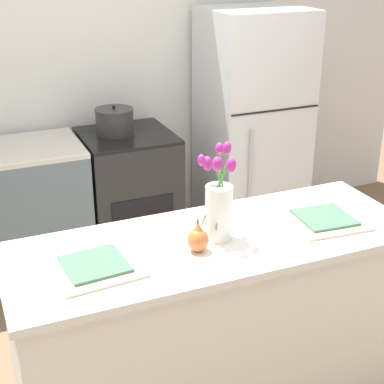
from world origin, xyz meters
name	(u,v)px	position (x,y,z in m)	size (l,w,h in m)	color
back_wall	(92,55)	(0.00, 2.00, 1.35)	(5.20, 0.08, 2.70)	silver
kitchen_island	(213,325)	(0.00, 0.00, 0.45)	(1.80, 0.66, 0.90)	silver
stove_range	(129,195)	(0.10, 1.60, 0.44)	(0.60, 0.61, 0.89)	black
refrigerator	(252,126)	(1.05, 1.60, 0.83)	(0.68, 0.67, 1.66)	silver
flower_vase	(219,205)	(0.02, 0.00, 1.05)	(0.15, 0.18, 0.43)	silver
pear_figurine	(198,239)	(-0.11, -0.07, 0.96)	(0.09, 0.09, 0.15)	#C66B33
plate_setting_left	(95,266)	(-0.54, -0.04, 0.91)	(0.35, 0.35, 0.02)	beige
plate_setting_right	(324,219)	(0.54, -0.04, 0.91)	(0.35, 0.35, 0.02)	beige
cooking_pot	(115,121)	(0.03, 1.63, 0.98)	(0.26, 0.26, 0.20)	#2D2D2D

